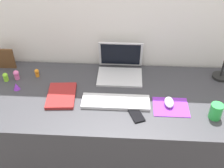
% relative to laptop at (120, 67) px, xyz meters
% --- Properties ---
extents(ground_plane, '(6.00, 6.00, 0.00)m').
position_rel_laptop_xyz_m(ground_plane, '(-0.07, -0.24, -0.79)').
color(ground_plane, '#59514C').
extents(back_wall, '(2.98, 0.05, 1.69)m').
position_rel_laptop_xyz_m(back_wall, '(-0.07, 0.15, 0.05)').
color(back_wall, silver).
rests_on(back_wall, ground_plane).
extents(desk, '(1.78, 0.69, 0.74)m').
position_rel_laptop_xyz_m(desk, '(-0.07, -0.24, -0.42)').
color(desk, '#38383D').
rests_on(desk, ground_plane).
extents(laptop, '(0.30, 0.25, 0.21)m').
position_rel_laptop_xyz_m(laptop, '(0.00, 0.00, 0.00)').
color(laptop, silver).
rests_on(laptop, desk).
extents(keyboard, '(0.41, 0.13, 0.02)m').
position_rel_laptop_xyz_m(keyboard, '(-0.01, -0.31, -0.04)').
color(keyboard, silver).
rests_on(keyboard, desk).
extents(mousepad, '(0.21, 0.17, 0.00)m').
position_rel_laptop_xyz_m(mousepad, '(0.32, -0.33, -0.05)').
color(mousepad, purple).
rests_on(mousepad, desk).
extents(mouse, '(0.06, 0.10, 0.03)m').
position_rel_laptop_xyz_m(mouse, '(0.30, -0.31, -0.03)').
color(mouse, silver).
rests_on(mouse, mousepad).
extents(cell_phone, '(0.11, 0.14, 0.01)m').
position_rel_laptop_xyz_m(cell_phone, '(0.11, -0.41, -0.05)').
color(cell_phone, black).
rests_on(cell_phone, desk).
extents(notebook_pad, '(0.19, 0.25, 0.02)m').
position_rel_laptop_xyz_m(notebook_pad, '(-0.35, -0.27, -0.04)').
color(notebook_pad, maroon).
rests_on(notebook_pad, desk).
extents(picture_frame, '(0.12, 0.02, 0.15)m').
position_rel_laptop_xyz_m(picture_frame, '(-0.80, 0.02, 0.02)').
color(picture_frame, brown).
rests_on(picture_frame, desk).
extents(coffee_mug, '(0.07, 0.07, 0.09)m').
position_rel_laptop_xyz_m(coffee_mug, '(0.55, -0.40, -0.01)').
color(coffee_mug, green).
rests_on(coffee_mug, desk).
extents(toy_figurine_pink, '(0.04, 0.04, 0.07)m').
position_rel_laptop_xyz_m(toy_figurine_pink, '(-0.69, -0.10, -0.02)').
color(toy_figurine_pink, pink).
rests_on(toy_figurine_pink, desk).
extents(toy_figurine_purple, '(0.04, 0.04, 0.05)m').
position_rel_laptop_xyz_m(toy_figurine_purple, '(-0.66, -0.22, -0.03)').
color(toy_figurine_purple, purple).
rests_on(toy_figurine_purple, desk).
extents(toy_figurine_orange, '(0.03, 0.03, 0.06)m').
position_rel_laptop_xyz_m(toy_figurine_orange, '(-0.56, -0.07, -0.02)').
color(toy_figurine_orange, orange).
rests_on(toy_figurine_orange, desk).
extents(toy_figurine_lime, '(0.03, 0.03, 0.06)m').
position_rel_laptop_xyz_m(toy_figurine_lime, '(-0.76, -0.13, -0.02)').
color(toy_figurine_lime, '#8CDB33').
rests_on(toy_figurine_lime, desk).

